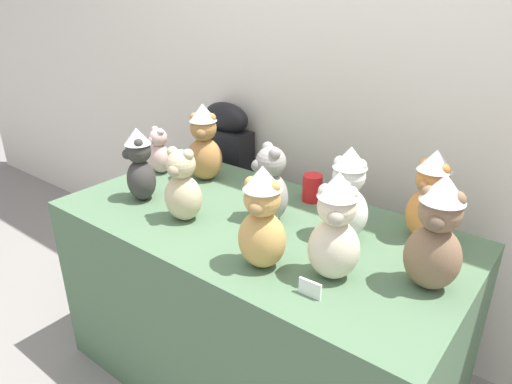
% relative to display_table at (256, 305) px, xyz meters
% --- Properties ---
extents(wall_back, '(7.00, 0.08, 2.60)m').
position_rel_display_table_xyz_m(wall_back, '(0.00, 0.64, 0.92)').
color(wall_back, silver).
rests_on(wall_back, ground_plane).
extents(display_table, '(1.53, 0.78, 0.77)m').
position_rel_display_table_xyz_m(display_table, '(0.00, 0.00, 0.00)').
color(display_table, '#4C6B4C').
rests_on(display_table, ground_plane).
extents(instrument_case, '(0.28, 0.13, 1.03)m').
position_rel_display_table_xyz_m(instrument_case, '(-0.60, 0.52, 0.14)').
color(instrument_case, black).
rests_on(instrument_case, ground_plane).
extents(teddy_bear_ash, '(0.19, 0.19, 0.29)m').
position_rel_display_table_xyz_m(teddy_bear_ash, '(0.03, 0.05, 0.52)').
color(teddy_bear_ash, gray).
rests_on(teddy_bear_ash, display_table).
extents(teddy_bear_charcoal, '(0.18, 0.17, 0.30)m').
position_rel_display_table_xyz_m(teddy_bear_charcoal, '(-0.49, -0.13, 0.53)').
color(teddy_bear_charcoal, '#383533').
rests_on(teddy_bear_charcoal, display_table).
extents(teddy_bear_blush, '(0.13, 0.11, 0.22)m').
position_rel_display_table_xyz_m(teddy_bear_blush, '(-0.66, 0.12, 0.48)').
color(teddy_bear_blush, beige).
rests_on(teddy_bear_blush, display_table).
extents(teddy_bear_sand, '(0.17, 0.15, 0.28)m').
position_rel_display_table_xyz_m(teddy_bear_sand, '(-0.22, -0.15, 0.51)').
color(teddy_bear_sand, '#CCB78E').
rests_on(teddy_bear_sand, display_table).
extents(teddy_bear_cream, '(0.19, 0.18, 0.34)m').
position_rel_display_table_xyz_m(teddy_bear_cream, '(0.40, -0.14, 0.55)').
color(teddy_bear_cream, beige).
rests_on(teddy_bear_cream, display_table).
extents(teddy_bear_ginger, '(0.17, 0.15, 0.32)m').
position_rel_display_table_xyz_m(teddy_bear_ginger, '(0.53, 0.26, 0.54)').
color(teddy_bear_ginger, '#D17F3D').
rests_on(teddy_bear_ginger, display_table).
extents(teddy_bear_honey, '(0.18, 0.16, 0.33)m').
position_rel_display_table_xyz_m(teddy_bear_honey, '(0.20, -0.22, 0.55)').
color(teddy_bear_honey, tan).
rests_on(teddy_bear_honey, display_table).
extents(teddy_bear_mocha, '(0.17, 0.15, 0.35)m').
position_rel_display_table_xyz_m(teddy_bear_mocha, '(0.64, -0.01, 0.55)').
color(teddy_bear_mocha, '#7F6047').
rests_on(teddy_bear_mocha, display_table).
extents(teddy_bear_snow, '(0.17, 0.15, 0.33)m').
position_rel_display_table_xyz_m(teddy_bear_snow, '(0.31, 0.10, 0.54)').
color(teddy_bear_snow, white).
rests_on(teddy_bear_snow, display_table).
extents(teddy_bear_caramel, '(0.20, 0.19, 0.34)m').
position_rel_display_table_xyz_m(teddy_bear_caramel, '(-0.43, 0.18, 0.55)').
color(teddy_bear_caramel, '#B27A42').
rests_on(teddy_bear_caramel, display_table).
extents(party_cup_red, '(0.08, 0.08, 0.11)m').
position_rel_display_table_xyz_m(party_cup_red, '(0.06, 0.29, 0.44)').
color(party_cup_red, red).
rests_on(party_cup_red, display_table).
extents(name_card_front_left, '(0.07, 0.01, 0.05)m').
position_rel_display_table_xyz_m(name_card_front_left, '(0.40, -0.26, 0.41)').
color(name_card_front_left, white).
rests_on(name_card_front_left, display_table).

